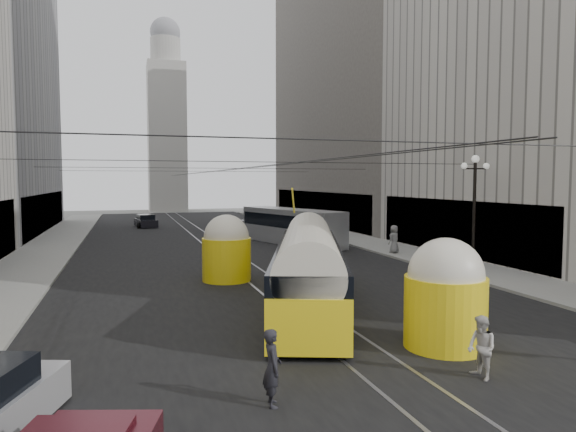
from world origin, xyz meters
TOP-DOWN VIEW (x-y plane):
  - road at (0.00, 32.50)m, footprint 20.00×85.00m
  - sidewalk_left at (-12.00, 36.00)m, footprint 4.00×72.00m
  - sidewalk_right at (12.00, 36.00)m, footprint 4.00×72.00m
  - rail_left at (-0.75, 32.50)m, footprint 0.12×85.00m
  - rail_right at (0.75, 32.50)m, footprint 0.12×85.00m
  - building_right_far at (20.00, 48.00)m, footprint 12.60×32.60m
  - distant_tower at (0.00, 80.00)m, footprint 6.00×6.00m
  - lamppost_right_mid at (12.60, 18.00)m, footprint 1.86×0.44m
  - catenary at (0.12, 31.49)m, footprint 25.00×72.00m
  - streetcar at (0.50, 12.47)m, footprint 6.86×14.79m
  - city_bus at (5.98, 31.77)m, footprint 5.60×11.46m
  - sedan_white_far at (4.67, 40.53)m, footprint 1.84×4.09m
  - sedan_dark_far at (-4.55, 50.86)m, footprint 2.44×4.60m
  - pedestrian_crossing_a at (-3.41, 4.00)m, footprint 0.49×0.69m
  - pedestrian_crossing_b at (2.12, 3.90)m, footprint 0.62×0.80m
  - pedestrian_sidewalk_right at (10.82, 24.02)m, footprint 1.08×0.89m

SIDE VIEW (x-z plane):
  - road at x=0.00m, z-range -0.01..0.01m
  - rail_left at x=-0.75m, z-range -0.02..0.02m
  - rail_right at x=0.75m, z-range -0.02..0.02m
  - sidewalk_left at x=-12.00m, z-range 0.00..0.15m
  - sidewalk_right at x=12.00m, z-range 0.00..0.15m
  - sedan_white_far at x=4.67m, z-range -0.06..1.21m
  - sedan_dark_far at x=-4.55m, z-range -0.07..1.32m
  - pedestrian_crossing_b at x=2.12m, z-range 0.00..1.63m
  - pedestrian_crossing_a at x=-3.41m, z-range 0.00..1.76m
  - pedestrian_sidewalk_right at x=10.82m, z-range 0.15..2.04m
  - city_bus at x=5.98m, z-range 0.13..2.94m
  - streetcar at x=0.50m, z-range -0.04..3.37m
  - lamppost_right_mid at x=12.60m, z-range 0.56..6.93m
  - catenary at x=0.12m, z-range 5.77..6.00m
  - distant_tower at x=0.00m, z-range -0.71..30.65m
  - building_right_far at x=20.00m, z-range 0.01..32.61m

